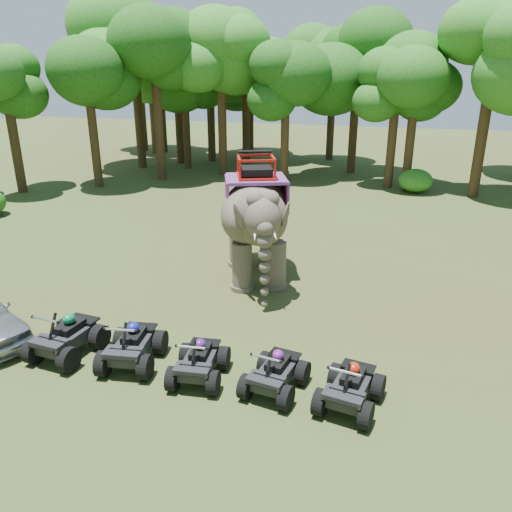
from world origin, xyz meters
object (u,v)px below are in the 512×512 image
Objects in this scene: elephant at (256,218)px; atv_4 at (351,382)px; atv_0 at (66,332)px; atv_2 at (199,356)px; atv_1 at (132,340)px; atv_3 at (275,368)px.

atv_4 is (4.05, -6.35, -1.53)m from elephant.
atv_2 is at bearing 4.61° from atv_0.
atv_0 reaches higher than atv_4.
atv_1 is (-1.28, -6.24, -1.49)m from elephant.
elephant is 3.08× the size of atv_4.
atv_1 is 5.34m from atv_4.
elephant is 2.89× the size of atv_1.
atv_4 is at bearing 4.49° from atv_0.
atv_3 is (1.83, 0.07, -0.00)m from atv_2.
elephant is 7.69m from atv_4.
atv_0 is 1.12× the size of atv_2.
elephant is 3.18× the size of atv_3.
atv_1 is at bearing -172.27° from atv_3.
elephant is 7.22m from atv_0.
atv_0 is at bearing 174.69° from atv_1.
atv_2 is 0.97× the size of atv_4.
elephant is at bearing 69.21° from atv_1.
atv_0 reaches higher than atv_1.
atv_2 is at bearing -170.96° from atv_4.
atv_2 is at bearing -12.60° from atv_1.
atv_1 reaches higher than atv_3.
atv_3 is 1.69m from atv_4.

